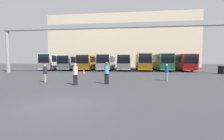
# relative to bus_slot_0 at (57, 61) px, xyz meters

# --- Properties ---
(ground_plane) EXTENTS (200.00, 200.00, 0.00)m
(ground_plane) POSITION_rel_bus_slot_0_xyz_m (13.27, -26.14, -1.92)
(ground_plane) COLOR #38383D
(building_backdrop) EXTENTS (48.70, 12.00, 17.15)m
(building_backdrop) POSITION_rel_bus_slot_0_xyz_m (13.27, 21.46, 6.65)
(building_backdrop) COLOR beige
(building_backdrop) RESTS_ON ground
(overhead_gantry) EXTENTS (35.85, 0.80, 7.69)m
(overhead_gantry) POSITION_rel_bus_slot_0_xyz_m (13.27, -8.88, 4.65)
(overhead_gantry) COLOR gray
(overhead_gantry) RESTS_ON ground
(bus_slot_0) EXTENTS (2.45, 10.99, 3.34)m
(bus_slot_0) POSITION_rel_bus_slot_0_xyz_m (0.00, 0.00, 0.00)
(bus_slot_0) COLOR silver
(bus_slot_0) RESTS_ON ground
(bus_slot_1) EXTENTS (2.49, 12.33, 3.03)m
(bus_slot_1) POSITION_rel_bus_slot_0_xyz_m (3.79, 0.67, -0.17)
(bus_slot_1) COLOR #999EA5
(bus_slot_1) RESTS_ON ground
(bus_slot_2) EXTENTS (2.58, 11.88, 3.13)m
(bus_slot_2) POSITION_rel_bus_slot_0_xyz_m (7.58, 0.45, -0.11)
(bus_slot_2) COLOR orange
(bus_slot_2) RESTS_ON ground
(bus_slot_3) EXTENTS (2.61, 10.97, 3.22)m
(bus_slot_3) POSITION_rel_bus_slot_0_xyz_m (11.37, -0.01, -0.07)
(bus_slot_3) COLOR silver
(bus_slot_3) RESTS_ON ground
(bus_slot_4) EXTENTS (2.47, 10.54, 3.14)m
(bus_slot_4) POSITION_rel_bus_slot_0_xyz_m (15.16, -0.22, -0.11)
(bus_slot_4) COLOR beige
(bus_slot_4) RESTS_ON ground
(bus_slot_5) EXTENTS (2.50, 12.49, 3.34)m
(bus_slot_5) POSITION_rel_bus_slot_0_xyz_m (18.95, 0.75, 0.00)
(bus_slot_5) COLOR orange
(bus_slot_5) RESTS_ON ground
(bus_slot_6) EXTENTS (2.46, 12.45, 3.27)m
(bus_slot_6) POSITION_rel_bus_slot_0_xyz_m (22.74, 0.73, -0.04)
(bus_slot_6) COLOR #268C4C
(bus_slot_6) RESTS_ON ground
(bus_slot_7) EXTENTS (2.57, 11.24, 3.17)m
(bus_slot_7) POSITION_rel_bus_slot_0_xyz_m (26.53, 0.13, -0.09)
(bus_slot_7) COLOR red
(bus_slot_7) RESTS_ON ground
(pedestrian_far_center) EXTENTS (0.34, 0.34, 1.61)m
(pedestrian_far_center) POSITION_rel_bus_slot_0_xyz_m (19.81, -17.27, -1.07)
(pedestrian_far_center) COLOR gray
(pedestrian_far_center) RESTS_ON ground
(pedestrian_near_right) EXTENTS (0.33, 0.33, 1.59)m
(pedestrian_near_right) POSITION_rel_bus_slot_0_xyz_m (8.75, -19.62, -1.08)
(pedestrian_near_right) COLOR gray
(pedestrian_near_right) RESTS_ON ground
(pedestrian_near_left) EXTENTS (0.36, 0.36, 1.72)m
(pedestrian_near_left) POSITION_rel_bus_slot_0_xyz_m (12.02, -20.83, -1.01)
(pedestrian_near_left) COLOR black
(pedestrian_near_left) RESTS_ON ground
(pedestrian_near_center) EXTENTS (0.38, 0.38, 1.83)m
(pedestrian_near_center) POSITION_rel_bus_slot_0_xyz_m (14.41, -20.09, -0.95)
(pedestrian_near_center) COLOR black
(pedestrian_near_center) RESTS_ON ground
(traffic_cone) EXTENTS (0.39, 0.39, 0.63)m
(traffic_cone) POSITION_rel_bus_slot_0_xyz_m (9.32, -10.09, -1.60)
(traffic_cone) COLOR orange
(traffic_cone) RESTS_ON ground
(tire_stack) EXTENTS (1.04, 1.04, 1.20)m
(tire_stack) POSITION_rel_bus_slot_0_xyz_m (29.81, -8.28, -1.32)
(tire_stack) COLOR black
(tire_stack) RESTS_ON ground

